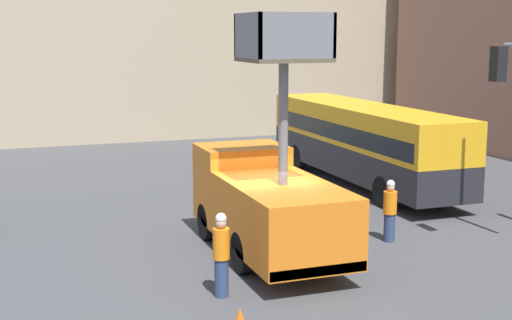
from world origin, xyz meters
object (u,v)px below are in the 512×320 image
at_px(utility_truck, 267,200).
at_px(city_bus, 362,138).
at_px(road_worker_near_truck, 221,255).
at_px(road_worker_directing, 390,211).

bearing_deg(utility_truck, city_bus, 47.27).
height_order(utility_truck, road_worker_near_truck, utility_truck).
bearing_deg(city_bus, road_worker_near_truck, 132.23).
xyz_separation_m(city_bus, road_worker_near_truck, (-8.77, -9.75, -0.85)).
distance_m(utility_truck, road_worker_near_truck, 3.21).
height_order(city_bus, road_worker_directing, city_bus).
relative_size(utility_truck, road_worker_near_truck, 3.26).
bearing_deg(city_bus, road_worker_directing, 151.76).
xyz_separation_m(utility_truck, city_bus, (6.75, 7.30, 0.32)).
bearing_deg(road_worker_near_truck, city_bus, -39.52).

